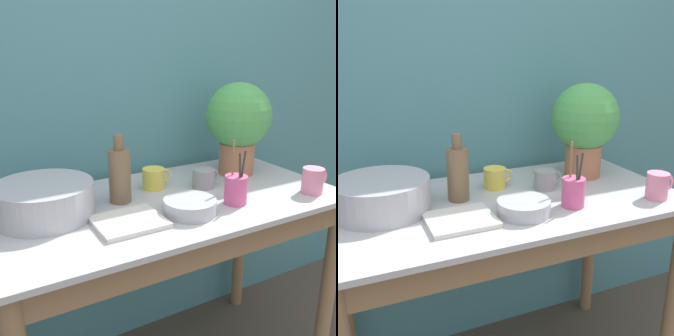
% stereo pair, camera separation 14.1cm
% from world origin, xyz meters
% --- Properties ---
extents(wall_back, '(6.00, 0.05, 2.40)m').
position_xyz_m(wall_back, '(0.00, 0.72, 1.20)').
color(wall_back, teal).
rests_on(wall_back, ground_plane).
extents(counter_table, '(1.30, 0.66, 0.84)m').
position_xyz_m(counter_table, '(0.00, 0.31, 0.67)').
color(counter_table, '#846647').
rests_on(counter_table, ground_plane).
extents(potted_plant, '(0.28, 0.28, 0.40)m').
position_xyz_m(potted_plant, '(0.41, 0.45, 1.08)').
color(potted_plant, '#A36647').
rests_on(potted_plant, counter_table).
extents(bowl_wash_large, '(0.33, 0.33, 0.12)m').
position_xyz_m(bowl_wash_large, '(-0.43, 0.40, 0.90)').
color(bowl_wash_large, '#A8A8B2').
rests_on(bowl_wash_large, counter_table).
extents(bottle_tall, '(0.08, 0.08, 0.25)m').
position_xyz_m(bottle_tall, '(-0.16, 0.40, 0.95)').
color(bottle_tall, brown).
rests_on(bottle_tall, counter_table).
extents(mug_yellow, '(0.12, 0.09, 0.08)m').
position_xyz_m(mug_yellow, '(0.01, 0.46, 0.88)').
color(mug_yellow, '#E5CC4C').
rests_on(mug_yellow, counter_table).
extents(mug_grey, '(0.12, 0.09, 0.08)m').
position_xyz_m(mug_grey, '(0.19, 0.37, 0.88)').
color(mug_grey, gray).
rests_on(mug_grey, counter_table).
extents(mug_pink, '(0.12, 0.08, 0.10)m').
position_xyz_m(mug_pink, '(0.51, 0.12, 0.89)').
color(mug_pink, pink).
rests_on(mug_pink, counter_table).
extents(bowl_small_steel, '(0.18, 0.18, 0.05)m').
position_xyz_m(bowl_small_steel, '(0.00, 0.18, 0.87)').
color(bowl_small_steel, '#A8A8B2').
rests_on(bowl_small_steel, counter_table).
extents(utensil_cup, '(0.08, 0.08, 0.23)m').
position_xyz_m(utensil_cup, '(0.19, 0.18, 0.90)').
color(utensil_cup, '#CC4C7F').
rests_on(utensil_cup, counter_table).
extents(tray_board, '(0.22, 0.19, 0.02)m').
position_xyz_m(tray_board, '(-0.21, 0.21, 0.85)').
color(tray_board, beige).
rests_on(tray_board, counter_table).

